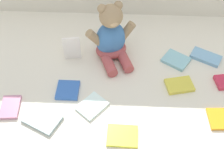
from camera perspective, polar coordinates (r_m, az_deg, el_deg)
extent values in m
plane|color=silver|center=(1.27, 0.51, 0.44)|extent=(3.20, 3.20, 0.00)
ellipsoid|color=#3F72B2|center=(1.29, -0.27, 7.18)|extent=(0.17, 0.15, 0.18)
ellipsoid|color=#B24C4C|center=(1.32, -0.19, 5.16)|extent=(0.18, 0.16, 0.06)
sphere|color=#9E7F5B|center=(1.20, -0.21, 11.75)|extent=(0.13, 0.13, 0.10)
ellipsoid|color=tan|center=(1.18, 0.37, 10.40)|extent=(0.05, 0.04, 0.03)
sphere|color=#9E7F5B|center=(1.18, -2.07, 13.18)|extent=(0.05, 0.05, 0.04)
sphere|color=#9E7F5B|center=(1.19, 1.29, 13.81)|extent=(0.05, 0.05, 0.04)
cylinder|color=#9E7F5B|center=(1.25, -3.47, 7.37)|extent=(0.09, 0.06, 0.10)
cylinder|color=#9E7F5B|center=(1.28, 3.00, 8.76)|extent=(0.09, 0.06, 0.10)
cylinder|color=#B24C4C|center=(1.26, -0.51, 1.74)|extent=(0.08, 0.11, 0.05)
cylinder|color=#B24C4C|center=(1.28, 2.72, 2.52)|extent=(0.08, 0.11, 0.05)
cube|color=#92A7A7|center=(1.14, -13.93, -8.73)|extent=(0.16, 0.14, 0.01)
cube|color=gold|center=(1.24, 13.47, -2.11)|extent=(0.13, 0.10, 0.02)
cube|color=#77A9CF|center=(1.39, 18.45, 3.38)|extent=(0.15, 0.13, 0.02)
cube|color=#84BDCC|center=(1.34, 12.80, 2.90)|extent=(0.14, 0.14, 0.02)
cube|color=white|center=(1.29, -8.09, 5.24)|extent=(0.08, 0.03, 0.13)
cube|color=white|center=(1.15, -4.06, -6.36)|extent=(0.14, 0.14, 0.01)
cube|color=#B97290|center=(1.21, -19.88, -6.22)|extent=(0.08, 0.11, 0.01)
cube|color=#3060B6|center=(1.21, -8.93, -3.13)|extent=(0.09, 0.10, 0.01)
cube|color=yellow|center=(1.08, 2.10, -12.28)|extent=(0.12, 0.09, 0.01)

